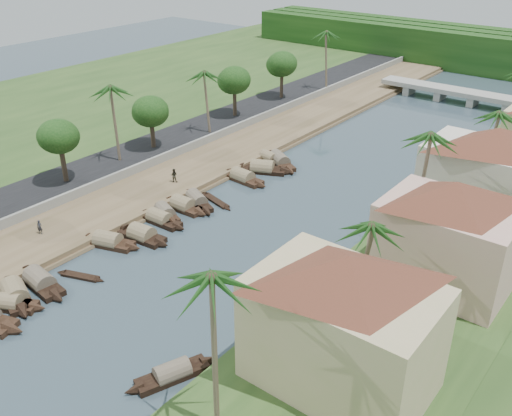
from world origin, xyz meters
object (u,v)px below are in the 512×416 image
Objects in this scene: bridge at (457,93)px; building_near at (343,320)px; person_near at (40,227)px; sampan_1 at (15,294)px.

building_near reaches higher than bridge.
sampan_1 is at bearing -76.02° from person_near.
person_near is (-35.10, -0.36, -4.82)m from building_near.
building_near is at bearing 34.16° from sampan_1.
person_near is at bearing -179.41° from building_near.
building_near is 9.67× the size of person_near.
person_near is (-6.99, 7.32, 1.15)m from sampan_1.
sampan_1 is at bearing -96.37° from bridge.
sampan_1 is 5.32× the size of person_near.
bridge is 76.54m from building_near.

